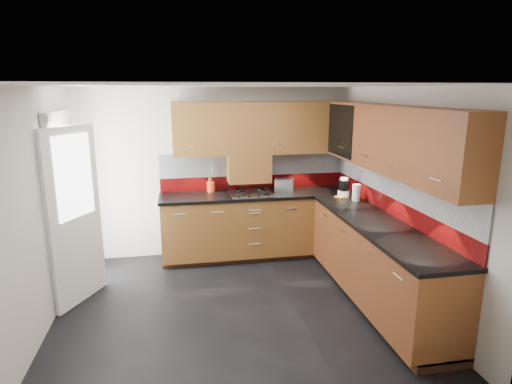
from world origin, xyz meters
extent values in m
cube|color=black|center=(0.00, 0.00, -0.01)|extent=(4.00, 3.80, 0.02)
cube|color=white|center=(0.00, 0.00, 2.45)|extent=(4.00, 3.80, 0.10)
cube|color=beige|center=(0.00, 1.84, 1.20)|extent=(4.00, 0.08, 2.64)
cube|color=beige|center=(0.00, -1.84, 1.20)|extent=(4.00, 0.08, 2.64)
cube|color=beige|center=(-1.94, 0.00, 1.20)|extent=(0.08, 3.80, 2.64)
cube|color=beige|center=(1.94, 0.00, 1.20)|extent=(0.08, 3.80, 2.64)
cube|color=#5C2C14|center=(0.55, 1.50, 0.48)|extent=(2.70, 0.60, 0.95)
cube|color=#602E16|center=(1.60, -0.10, 0.48)|extent=(0.60, 2.60, 0.95)
cube|color=#3B1E10|center=(0.55, 1.53, 0.05)|extent=(2.70, 0.54, 0.10)
cube|color=#3B1E10|center=(1.63, -0.10, 0.05)|extent=(0.54, 2.60, 0.10)
cube|color=black|center=(0.54, 1.49, 0.92)|extent=(2.72, 0.62, 0.04)
cube|color=black|center=(1.59, -0.12, 0.92)|extent=(0.62, 2.60, 0.04)
cube|color=maroon|center=(0.55, 1.79, 1.04)|extent=(2.70, 0.02, 0.20)
cube|color=silver|center=(0.55, 1.79, 1.31)|extent=(2.70, 0.02, 0.34)
cube|color=maroon|center=(1.89, 0.20, 1.04)|extent=(0.02, 3.20, 0.20)
cube|color=silver|center=(1.89, 0.20, 1.31)|extent=(0.02, 3.20, 0.34)
cube|color=#5C2C14|center=(0.65, 1.64, 1.84)|extent=(2.50, 0.33, 0.72)
cube|color=#602E16|center=(1.73, 0.04, 1.84)|extent=(0.33, 2.87, 0.72)
cube|color=silver|center=(0.50, 1.46, 1.63)|extent=(1.80, 0.01, 0.16)
cube|color=silver|center=(1.56, 0.00, 1.63)|extent=(0.01, 2.00, 0.16)
cube|color=#5C2C14|center=(0.45, 1.64, 1.28)|extent=(0.60, 0.33, 0.40)
cube|color=black|center=(1.56, 1.07, 1.84)|extent=(0.01, 0.80, 0.66)
cube|color=#FFD18C|center=(1.87, 1.07, 1.84)|extent=(0.01, 0.76, 0.64)
cube|color=black|center=(1.73, 1.07, 1.86)|extent=(0.29, 0.76, 0.01)
cylinder|color=black|center=(1.73, 0.82, 1.96)|extent=(0.07, 0.07, 0.16)
cylinder|color=black|center=(1.73, 0.97, 1.96)|extent=(0.07, 0.07, 0.16)
cylinder|color=white|center=(1.73, 1.12, 1.96)|extent=(0.07, 0.07, 0.16)
cylinder|color=black|center=(1.73, 1.27, 1.96)|extent=(0.07, 0.07, 0.16)
cube|color=white|center=(-1.86, 0.90, 1.02)|extent=(0.06, 0.95, 2.04)
cube|color=white|center=(-1.68, 0.55, 1.00)|extent=(0.42, 0.73, 1.98)
cube|color=white|center=(-1.65, 0.55, 1.45)|extent=(0.28, 0.50, 0.90)
cube|color=silver|center=(0.45, 1.48, 0.95)|extent=(0.58, 0.50, 0.02)
torus|color=black|center=(0.30, 1.36, 0.98)|extent=(0.13, 0.13, 0.02)
torus|color=black|center=(0.60, 1.36, 0.98)|extent=(0.13, 0.13, 0.02)
torus|color=black|center=(0.30, 1.60, 0.98)|extent=(0.13, 0.13, 0.02)
torus|color=black|center=(0.60, 1.60, 0.98)|extent=(0.13, 0.13, 0.02)
cube|color=black|center=(0.45, 1.24, 0.96)|extent=(0.44, 0.04, 0.02)
cylinder|color=red|center=(-0.09, 1.70, 1.01)|extent=(0.12, 0.12, 0.15)
cylinder|color=olive|center=(-0.09, 1.72, 1.19)|extent=(0.06, 0.02, 0.29)
cylinder|color=olive|center=(-0.08, 1.72, 1.18)|extent=(0.05, 0.03, 0.27)
cylinder|color=olive|center=(-0.10, 1.72, 1.20)|extent=(0.05, 0.04, 0.31)
cylinder|color=olive|center=(-0.08, 1.72, 1.17)|extent=(0.04, 0.04, 0.25)
cylinder|color=olive|center=(-0.11, 1.71, 1.19)|extent=(0.03, 0.05, 0.28)
cube|color=silver|center=(0.95, 1.54, 1.03)|extent=(0.30, 0.24, 0.18)
cube|color=black|center=(0.95, 1.54, 1.12)|extent=(0.19, 0.09, 0.01)
cube|color=black|center=(0.95, 1.58, 1.12)|extent=(0.19, 0.09, 0.01)
cylinder|color=white|center=(1.66, 1.08, 0.98)|extent=(0.16, 0.16, 0.09)
cylinder|color=black|center=(1.66, 1.08, 1.10)|extent=(0.15, 0.15, 0.14)
cylinder|color=white|center=(1.66, 1.08, 1.19)|extent=(0.11, 0.11, 0.04)
cylinder|color=white|center=(1.74, 0.84, 1.05)|extent=(0.11, 0.11, 0.22)
cube|color=orange|center=(1.61, 1.05, 0.95)|extent=(0.18, 0.17, 0.02)
camera|label=1|loc=(-0.56, -4.24, 2.36)|focal=30.00mm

